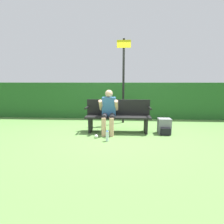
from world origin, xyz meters
The scene contains 9 objects.
ground_plane centered at (0.00, 0.00, 0.00)m, with size 40.00×40.00×0.00m, color #5B8942.
hedge_back centered at (0.00, 1.93, 0.65)m, with size 12.00×0.49×1.29m.
park_bench centered at (0.00, 0.06, 0.44)m, with size 1.71×0.42×0.85m.
person_seated centered at (-0.24, -0.07, 0.61)m, with size 0.49×0.59×1.12m.
backpack centered at (1.20, -0.07, 0.19)m, with size 0.32×0.34×0.39m.
water_bottle centered at (-0.22, -0.73, 0.12)m, with size 0.07×0.07×0.24m.
signpost centered at (0.14, 1.10, 1.48)m, with size 0.42×0.09×2.62m.
parked_car centered at (3.78, 11.78, 0.59)m, with size 4.44×2.61×1.23m.
litter_crumple centered at (-0.50, -0.54, 0.04)m, with size 0.09×0.09×0.09m.
Camera 1 is at (0.12, -4.50, 1.33)m, focal length 28.00 mm.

